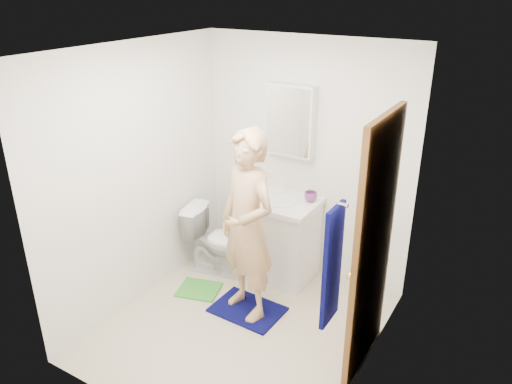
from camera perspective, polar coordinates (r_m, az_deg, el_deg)
floor at (r=4.63m, az=-1.61°, el=-15.06°), size 2.20×2.40×0.02m
ceiling at (r=3.66m, az=-2.05°, el=16.15°), size 2.20×2.40×0.02m
wall_back at (r=4.98m, az=5.73°, el=3.67°), size 2.20×0.02×2.40m
wall_front at (r=3.17m, az=-13.82°, el=-9.15°), size 2.20×0.02×2.40m
wall_left at (r=4.65m, az=-13.42°, el=1.65°), size 0.02×2.40×2.40m
wall_right at (r=3.58m, az=13.40°, el=-5.11°), size 0.02×2.40×2.40m
vanity_cabinet at (r=5.13m, az=2.42°, el=-5.43°), size 0.75×0.55×0.80m
countertop at (r=4.94m, az=2.50°, el=-1.10°), size 0.79×0.59×0.05m
sink_basin at (r=4.93m, az=2.51°, el=-0.95°), size 0.40×0.40×0.03m
faucet at (r=5.05m, az=3.50°, el=0.50°), size 0.03×0.03×0.12m
medicine_cabinet at (r=4.86m, az=3.95°, el=8.19°), size 0.50×0.12×0.70m
mirror_panel at (r=4.81m, az=3.61°, el=8.03°), size 0.46×0.01×0.66m
door at (r=3.80m, az=13.23°, el=-6.34°), size 0.05×0.80×2.05m
door_knob at (r=3.59m, az=10.85°, el=-9.45°), size 0.07×0.07×0.07m
towel at (r=3.11m, az=8.70°, el=-8.34°), size 0.03×0.24×0.80m
towel_hook at (r=2.90m, az=9.92°, el=-1.45°), size 0.06×0.02×0.02m
toilet at (r=5.20m, az=-4.18°, el=-5.55°), size 0.76×0.52×0.72m
bath_mat at (r=4.79m, az=-0.98°, el=-13.28°), size 0.65×0.48×0.02m
green_rug at (r=5.09m, az=-6.53°, el=-11.00°), size 0.48×0.43×0.02m
soap_dispenser at (r=4.94m, az=-0.22°, el=0.36°), size 0.09×0.09×0.18m
toothbrush_cup at (r=4.89m, az=6.26°, el=-0.53°), size 0.13×0.13×0.10m
man at (r=4.31m, az=-1.03°, el=-3.95°), size 0.74×0.62×1.74m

